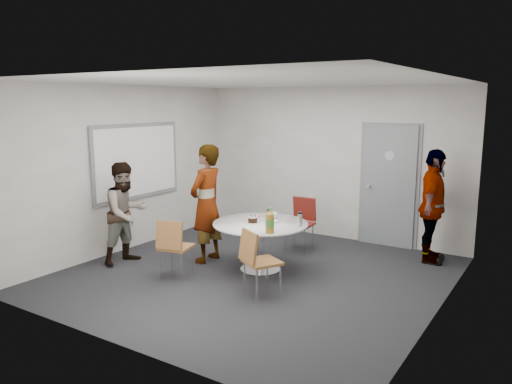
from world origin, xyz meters
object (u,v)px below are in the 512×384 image
Objects in this scene: chair_near_right at (256,257)px; person_left at (126,213)px; person_main at (206,204)px; whiteboard at (137,161)px; chair_near_left at (173,243)px; table at (262,229)px; person_right at (433,206)px; chair_far at (302,218)px; door at (389,186)px.

chair_near_right is 2.42m from person_left.
chair_near_right is at bearing 58.27° from person_main.
whiteboard reaches higher than person_main.
chair_near_left is 1.31m from chair_near_right.
person_left is at bearing -158.81° from table.
whiteboard reaches higher than person_right.
table reaches higher than chair_far.
chair_far is 2.05m from person_right.
chair_far is at bearing 97.27° from person_right.
person_right is (3.90, 2.52, 0.10)m from person_left.
door is at bearing 64.38° from table.
table is at bearing 33.31° from chair_near_left.
chair_far is at bearing 54.96° from chair_near_left.
door is 3.81m from chair_near_left.
person_left is at bearing -153.02° from chair_near_right.
person_left reaches higher than chair_near_left.
person_left is (-1.95, -0.76, 0.15)m from table.
chair_near_left is at bearing -132.40° from table.
whiteboard is 4.78m from person_right.
chair_far is (-0.47, 2.13, 0.01)m from chair_near_right.
chair_near_left is 2.36m from chair_far.
door is 2.49× the size of chair_near_left.
whiteboard is at bearing -93.88° from person_main.
chair_near_right is (1.31, 0.08, 0.01)m from chair_near_left.
whiteboard is 2.20× the size of chair_near_right.
chair_far is 2.82m from person_left.
table is at bearing -62.44° from person_left.
table reaches higher than chair_near_left.
whiteboard reaches higher than chair_near_right.
chair_near_left is (-0.85, -0.93, -0.11)m from table.
door is at bearing -141.03° from chair_far.
door reaches higher than whiteboard.
person_right is at bearing 29.59° from chair_near_left.
whiteboard is at bearing 40.00° from person_left.
person_left reaches higher than chair_near_right.
whiteboard is 1.14m from person_left.
person_main is 3.43m from person_right.
person_left is (-2.40, 0.10, 0.25)m from chair_near_right.
person_left is 0.89× the size of person_right.
person_main reaches higher than chair_near_right.
door is at bearing -38.62° from person_left.
door is at bearing 136.62° from person_main.
person_right reaches higher than table.
table is 1.27m from chair_near_left.
chair_far is at bearing 27.35° from whiteboard.
chair_near_right is (0.45, -0.86, -0.10)m from table.
person_main is at bearing 82.96° from chair_near_left.
table is 0.76× the size of person_main.
person_main is 1.04× the size of person_right.
person_right reaches higher than chair_far.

